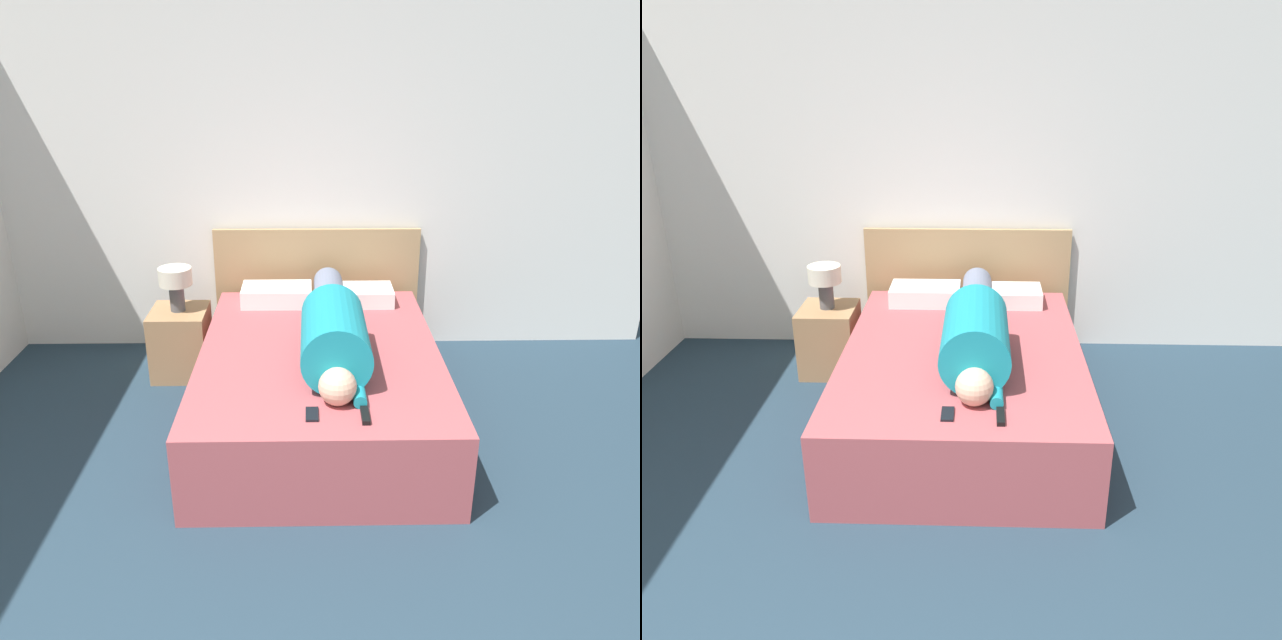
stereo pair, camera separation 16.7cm
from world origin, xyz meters
The scene contains 10 objects.
wall_back centered at (0.00, 3.88, 1.30)m, with size 5.58×0.06×2.60m.
bed centered at (0.16, 2.67, 0.25)m, with size 1.46×2.03×0.49m.
headboard centered at (0.16, 3.81, 0.48)m, with size 1.58×0.04×0.95m.
nightstand centered at (-0.83, 3.32, 0.25)m, with size 0.40×0.42×0.49m.
table_lamp centered at (-0.83, 3.32, 0.71)m, with size 0.23×0.23×0.31m.
person_lying centered at (0.24, 2.59, 0.66)m, with size 0.38×1.74×0.38m.
pillow_near_headboard centered at (-0.14, 3.45, 0.56)m, with size 0.50×0.30×0.13m.
pillow_second centered at (0.46, 3.45, 0.55)m, with size 0.48×0.30×0.12m.
tv_remote centered at (0.37, 1.85, 0.51)m, with size 0.04×0.15×0.02m.
cell_phone centered at (0.10, 1.88, 0.50)m, with size 0.06×0.13×0.01m.
Camera 2 is at (0.26, -0.80, 2.11)m, focal length 35.00 mm.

